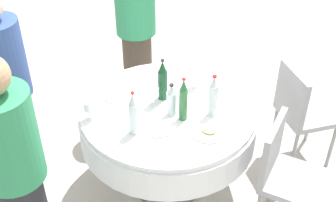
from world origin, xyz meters
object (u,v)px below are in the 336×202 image
wine_glass_inner (89,106)px  plate_right (120,94)px  bottle_dark_green_south (163,81)px  plate_mid (209,131)px  bottle_clear_far (213,97)px  dining_table (168,124)px  bottle_clear_inner (171,101)px  person_south (8,92)px  bottle_green_front (183,100)px  person_far (16,177)px  wine_glass_front (195,74)px  chair_left (284,170)px  wine_glass_left (154,93)px  chair_rear (300,108)px  person_north (136,30)px  bottle_clear_north (134,114)px

wine_glass_inner → plate_right: size_ratio=0.56×
bottle_dark_green_south → plate_mid: bottle_dark_green_south is taller
bottle_clear_far → plate_mid: bottle_clear_far is taller
dining_table → bottle_clear_inner: bottle_clear_inner is taller
dining_table → person_south: person_south is taller
dining_table → bottle_clear_far: 0.43m
bottle_clear_far → bottle_green_front: bearing=80.2°
plate_right → person_far: size_ratio=0.16×
person_south → bottle_dark_green_south: bearing=-83.9°
bottle_clear_inner → wine_glass_front: 0.38m
dining_table → bottle_clear_inner: 0.28m
person_far → chair_left: bearing=-119.4°
wine_glass_inner → plate_right: wine_glass_inner is taller
bottle_green_front → person_south: bearing=57.5°
wine_glass_left → chair_rear: wine_glass_left is taller
bottle_clear_inner → plate_right: 0.45m
wine_glass_left → chair_left: 1.02m
wine_glass_front → person_far: person_far is taller
bottle_dark_green_south → person_north: 0.87m
person_north → chair_rear: 1.51m
person_far → person_south: size_ratio=1.02×
plate_mid → dining_table: bearing=22.0°
plate_right → person_far: (-0.65, 0.80, 0.09)m
dining_table → wine_glass_front: 0.42m
dining_table → plate_right: size_ratio=5.00×
person_north → person_far: 1.80m
bottle_dark_green_south → person_north: bearing=-7.0°
chair_left → bottle_clear_inner: bearing=-86.0°
bottle_green_front → bottle_clear_north: bearing=91.3°
bottle_clear_far → person_far: person_far is taller
dining_table → bottle_clear_north: 0.46m
bottle_clear_inner → plate_mid: size_ratio=1.01×
person_far → chair_rear: (0.24, -2.13, -0.31)m
bottle_clear_north → person_north: bearing=-20.2°
person_north → person_far: (-1.36, 1.18, -0.04)m
bottle_green_front → person_north: size_ratio=0.20×
bottle_green_front → person_south: person_south is taller
person_north → wine_glass_left: bearing=-95.4°
person_south → bottle_clear_inner: bearing=-93.6°
wine_glass_front → wine_glass_inner: 0.82m
bottle_green_front → wine_glass_left: 0.26m
bottle_clear_far → person_north: bearing=6.4°
bottle_clear_far → chair_rear: 0.90m
bottle_green_front → wine_glass_left: bearing=29.8°
bottle_clear_north → bottle_green_front: (0.01, -0.35, 0.00)m
person_north → chair_rear: size_ratio=1.90×
wine_glass_left → plate_mid: 0.48m
dining_table → person_far: (-0.38, 1.06, 0.25)m
person_north → person_south: 1.22m
person_far → bottle_clear_inner: bearing=-93.7°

